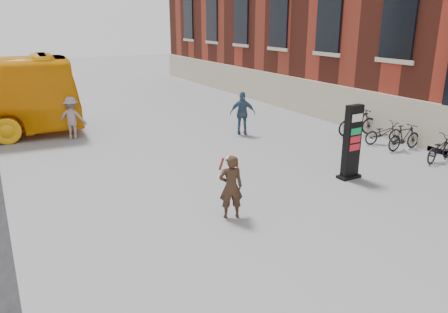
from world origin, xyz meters
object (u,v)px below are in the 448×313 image
bike_4 (440,148)px  woman (231,186)px  pedestrian_b (72,118)px  info_pylon (352,142)px  bike_5 (404,137)px  pedestrian_c (243,113)px  bike_7 (358,123)px  bike_6 (383,133)px

bike_4 → woman: bearing=81.5°
pedestrian_b → bike_4: bearing=165.5°
info_pylon → pedestrian_b: info_pylon is taller
info_pylon → bike_5: 4.25m
pedestrian_c → bike_7: pedestrian_c is taller
bike_4 → bike_5: (0.00, 1.51, 0.04)m
bike_6 → pedestrian_c: bearing=58.0°
woman → bike_4: bearing=-157.8°
pedestrian_c → bike_6: bearing=168.8°
pedestrian_b → pedestrian_c: 7.07m
bike_4 → bike_6: bearing=-11.7°
bike_4 → pedestrian_c: bearing=21.3°
pedestrian_b → info_pylon: bearing=152.9°
pedestrian_c → bike_4: 7.68m
woman → bike_4: woman is taller
woman → bike_7: (8.64, 4.39, -0.26)m
bike_6 → bike_7: bike_7 is taller
pedestrian_b → bike_6: pedestrian_b is taller
woman → bike_5: bearing=-148.0°
info_pylon → bike_6: size_ratio=1.39×
woman → pedestrian_c: (4.46, 6.91, 0.08)m
pedestrian_b → bike_5: bearing=170.5°
pedestrian_c → bike_4: bearing=155.0°
woman → bike_6: bearing=-141.9°
bike_5 → bike_7: bike_7 is taller
info_pylon → pedestrian_c: size_ratio=1.26×
bike_4 → bike_7: size_ratio=0.90×
pedestrian_c → bike_6: pedestrian_c is taller
bike_5 → bike_7: (0.00, 2.40, 0.08)m
info_pylon → woman: bearing=-173.4°
bike_7 → woman: bearing=124.6°
pedestrian_c → bike_5: (4.18, -4.92, -0.43)m
pedestrian_c → info_pylon: bearing=123.7°
pedestrian_c → bike_7: 4.89m
pedestrian_b → bike_4: pedestrian_b is taller
woman → bike_5: (8.64, 1.99, -0.34)m
bike_4 → bike_5: 1.51m
pedestrian_c → woman: bearing=89.1°
pedestrian_c → bike_4: size_ratio=1.07×
bike_5 → info_pylon: bearing=108.6°
info_pylon → bike_4: info_pylon is taller
bike_4 → bike_6: (0.00, 2.51, -0.02)m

